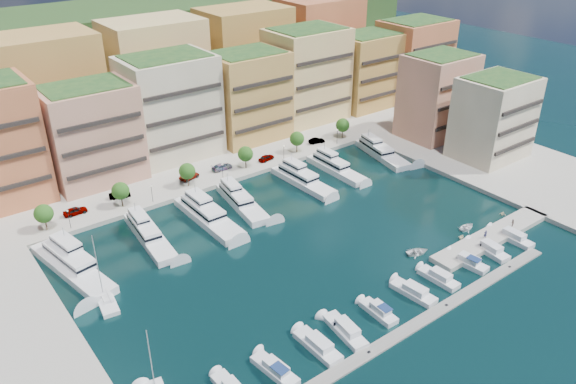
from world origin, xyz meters
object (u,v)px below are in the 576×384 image
(cruiser_7, at_px, (467,262))
(tender_1, at_px, (462,237))
(lamppost_0, at_px, (68,216))
(lamppost_1, at_px, (152,191))
(yacht_3, at_px, (240,200))
(car_3, at_px, (222,167))
(yacht_5, at_px, (334,167))
(lamppost_2, at_px, (223,169))
(tree_1, at_px, (120,191))
(cruiser_5, at_px, (414,292))
(tree_2, at_px, (187,171))
(cruiser_9, at_px, (512,237))
(tree_3, at_px, (245,154))
(tree_4, at_px, (297,139))
(tender_3, at_px, (503,213))
(car_0, at_px, (75,211))
(lamppost_3, at_px, (284,150))
(person_1, at_px, (512,223))
(yacht_4, at_px, (301,179))
(person_0, at_px, (485,234))
(cruiser_1, at_px, (275,370))
(cruiser_6, at_px, (439,278))
(sailboat_2, at_px, (105,299))
(yacht_1, at_px, (148,234))
(tender_0, at_px, (418,252))
(car_4, at_px, (266,158))
(tree_0, at_px, (44,214))
(car_1, at_px, (120,195))
(car_5, at_px, (317,141))
(cruiser_4, at_px, (379,312))
(yacht_0, at_px, (70,264))
(car_2, at_px, (189,176))
(yacht_2, at_px, (206,214))
(yacht_6, at_px, (380,152))
(tree_5, at_px, (343,125))
(lamppost_4, at_px, (337,134))
(tender_2, at_px, (467,227))
(cruiser_2, at_px, (318,346))
(cruiser_8, at_px, (489,250))
(cruiser_3, at_px, (345,331))

(cruiser_7, xyz_separation_m, tender_1, (6.52, 6.28, -0.11))
(lamppost_0, height_order, cruiser_7, lamppost_0)
(lamppost_1, bearing_deg, yacht_3, -35.37)
(lamppost_1, bearing_deg, car_3, 13.57)
(yacht_5, bearing_deg, lamppost_2, 157.12)
(tree_1, distance_m, cruiser_5, 64.61)
(tree_2, distance_m, cruiser_9, 71.18)
(tree_3, bearing_deg, tree_4, 0.00)
(tender_3, bearing_deg, car_0, 29.11)
(lamppost_3, bearing_deg, person_1, -71.61)
(yacht_4, distance_m, person_0, 43.89)
(cruiser_1, relative_size, cruiser_6, 1.08)
(cruiser_5, relative_size, person_0, 4.88)
(lamppost_1, distance_m, sailboat_2, 32.85)
(tender_1, bearing_deg, tender_3, -105.30)
(yacht_1, xyz_separation_m, tender_0, (38.63, -36.15, -0.63))
(sailboat_2, height_order, car_4, sailboat_2)
(tree_4, relative_size, tender_3, 3.62)
(cruiser_7, xyz_separation_m, cruiser_9, (14.19, 0.01, -0.02))
(yacht_1, relative_size, yacht_5, 1.11)
(tree_0, xyz_separation_m, yacht_1, (15.49, -13.94, -3.65))
(sailboat_2, height_order, car_0, sailboat_2)
(yacht_3, xyz_separation_m, car_1, (-20.55, 17.48, 0.55))
(car_5, bearing_deg, car_0, 104.46)
(sailboat_2, bearing_deg, cruiser_4, -41.71)
(yacht_0, relative_size, car_2, 4.59)
(tree_1, height_order, person_0, tree_1)
(cruiser_5, distance_m, car_1, 67.77)
(car_0, bearing_deg, yacht_2, -127.46)
(lamppost_0, relative_size, cruiser_1, 0.50)
(tree_2, bearing_deg, car_3, 14.13)
(cruiser_7, height_order, person_0, person_0)
(yacht_0, relative_size, tender_1, 13.64)
(sailboat_2, bearing_deg, lamppost_1, 50.65)
(sailboat_2, bearing_deg, yacht_1, 43.80)
(yacht_6, bearing_deg, car_5, 122.31)
(tree_5, height_order, lamppost_4, tree_5)
(yacht_6, bearing_deg, cruiser_7, -116.80)
(tender_3, bearing_deg, sailboat_2, 48.71)
(car_0, distance_m, car_4, 47.94)
(cruiser_9, xyz_separation_m, tender_1, (-7.68, 6.27, -0.09))
(tree_1, distance_m, cruiser_4, 61.44)
(tree_5, xyz_separation_m, tender_2, (-10.81, -50.15, -4.35))
(yacht_1, bearing_deg, cruiser_2, -80.86)
(yacht_2, height_order, cruiser_2, yacht_2)
(cruiser_7, bearing_deg, cruiser_8, 0.12)
(tree_5, height_order, cruiser_7, tree_5)
(cruiser_3, relative_size, cruiser_6, 1.19)
(yacht_6, xyz_separation_m, car_4, (-26.72, 13.90, 0.56))
(tree_4, xyz_separation_m, yacht_4, (-9.17, -13.40, -3.65))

